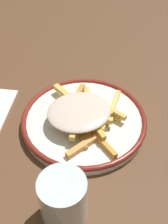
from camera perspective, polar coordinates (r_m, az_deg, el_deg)
ground_plane at (r=0.65m, az=0.00°, el=-2.32°), size 2.60×2.60×0.00m
plate at (r=0.64m, az=0.00°, el=-1.59°), size 0.27×0.27×0.02m
fries_heap at (r=0.61m, az=-0.16°, el=-0.28°), size 0.19×0.22×0.04m
water_glass at (r=0.48m, az=-4.08°, el=-16.77°), size 0.08×0.08×0.10m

